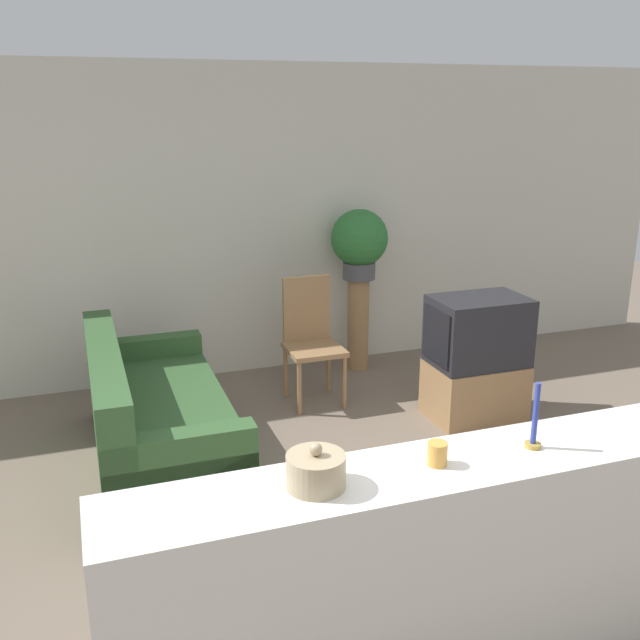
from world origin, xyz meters
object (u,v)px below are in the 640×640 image
couch (155,422)px  decorative_bowl (316,471)px  wooden_chair (311,335)px  television (478,331)px  potted_plant (359,241)px

couch → decorative_bowl: bearing=-80.3°
wooden_chair → decorative_bowl: size_ratio=4.45×
couch → television: bearing=-1.2°
television → wooden_chair: bearing=144.5°
wooden_chair → potted_plant: (0.63, 0.53, 0.64)m
television → decorative_bowl: 3.00m
wooden_chair → decorative_bowl: bearing=-108.3°
couch → wooden_chair: size_ratio=1.88×
couch → television: 2.46m
television → decorative_bowl: size_ratio=3.13×
couch → decorative_bowl: 2.37m
television → wooden_chair: size_ratio=0.70×
wooden_chair → potted_plant: potted_plant is taller
couch → decorative_bowl: size_ratio=8.36×
potted_plant → couch: bearing=-147.9°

